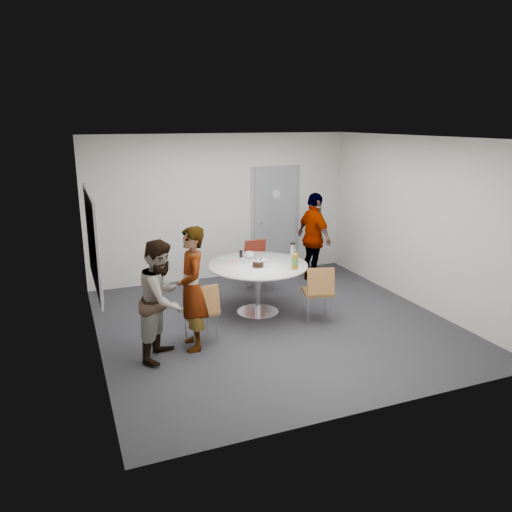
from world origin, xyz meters
name	(u,v)px	position (x,y,z in m)	size (l,w,h in m)	color
floor	(274,323)	(0.00, 0.00, 0.00)	(5.00, 5.00, 0.00)	#252529
ceiling	(276,138)	(0.00, 0.00, 2.70)	(5.00, 5.00, 0.00)	silver
wall_back	(221,207)	(0.00, 2.50, 1.35)	(5.00, 5.00, 0.00)	#B6B3AD
wall_left	(91,252)	(-2.50, 0.00, 1.35)	(5.00, 5.00, 0.00)	#B6B3AD
wall_right	(418,222)	(2.50, 0.00, 1.35)	(5.00, 5.00, 0.00)	#B6B3AD
wall_front	(378,288)	(0.00, -2.50, 1.35)	(5.00, 5.00, 0.00)	#B6B3AD
door	(275,220)	(1.10, 2.48, 1.03)	(1.02, 0.17, 2.12)	slate
whiteboard	(92,240)	(-2.46, 0.20, 1.45)	(0.04, 1.90, 1.25)	gray
table	(260,271)	(-0.04, 0.47, 0.69)	(1.53, 1.53, 1.10)	silver
chair_near_left	(203,308)	(-1.16, -0.28, 0.51)	(0.45, 0.48, 0.84)	brown
chair_near_right	(319,288)	(0.64, -0.19, 0.53)	(0.51, 0.54, 0.87)	brown
chair_far	(257,260)	(0.36, 1.58, 0.54)	(0.44, 0.47, 0.88)	maroon
person_main	(192,289)	(-1.32, -0.35, 0.82)	(0.60, 0.39, 1.64)	#A5C6EA
person_left	(162,300)	(-1.73, -0.46, 0.77)	(0.75, 0.58, 1.53)	white
person_right	(314,238)	(1.49, 1.59, 0.83)	(0.98, 0.41, 1.67)	black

